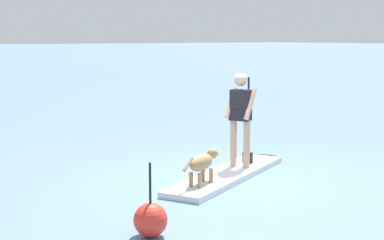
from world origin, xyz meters
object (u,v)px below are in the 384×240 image
Objects in this scene: paddleboard at (233,173)px; person_paddler at (241,113)px; marker_buoy at (150,220)px; dog at (203,163)px.

person_paddler is at bearing 23.60° from paddleboard.
marker_buoy is at bearing -148.90° from person_paddler.
marker_buoy is (-1.88, -1.35, -0.23)m from dog.
paddleboard is 1.20m from dog.
person_paddler is 1.83× the size of marker_buoy.
marker_buoy is (-3.20, -1.93, -0.86)m from person_paddler.
paddleboard is 2.15× the size of person_paddler.
paddleboard is 3.44× the size of dog.
marker_buoy is at bearing -148.24° from paddleboard.
person_paddler is 1.57m from dog.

